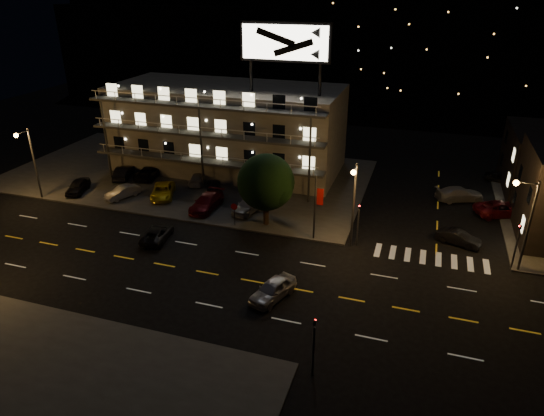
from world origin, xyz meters
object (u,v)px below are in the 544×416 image
(lot_car_7, at_px, (198,178))
(road_car_east, at_px, (273,289))
(tree, at_px, (265,184))
(side_car_0, at_px, (458,238))
(lot_car_2, at_px, (163,191))
(road_car_west, at_px, (157,234))
(lot_car_4, at_px, (249,205))

(lot_car_7, bearing_deg, road_car_east, 115.13)
(tree, xyz_separation_m, side_car_0, (18.02, 1.79, -3.77))
(side_car_0, bearing_deg, lot_car_7, 97.52)
(side_car_0, bearing_deg, tree, 114.60)
(lot_car_2, bearing_deg, road_car_west, -85.06)
(lot_car_7, bearing_deg, tree, 131.34)
(tree, bearing_deg, lot_car_7, 145.31)
(tree, height_order, road_car_west, tree)
(lot_car_4, height_order, road_car_west, lot_car_4)
(lot_car_4, height_order, lot_car_7, lot_car_4)
(lot_car_2, relative_size, lot_car_7, 1.15)
(lot_car_4, bearing_deg, road_car_east, -49.14)
(lot_car_4, distance_m, side_car_0, 20.61)
(road_car_west, bearing_deg, road_car_east, 149.07)
(lot_car_7, relative_size, road_car_west, 0.96)
(lot_car_7, bearing_deg, lot_car_2, 54.19)
(road_car_east, bearing_deg, road_car_west, 177.06)
(tree, distance_m, side_car_0, 18.50)
(side_car_0, bearing_deg, lot_car_4, 108.01)
(side_car_0, xyz_separation_m, road_car_east, (-13.58, -13.22, 0.10))
(lot_car_7, distance_m, side_car_0, 29.67)
(lot_car_4, distance_m, road_car_east, 15.25)
(lot_car_4, distance_m, road_car_west, 10.12)
(lot_car_4, height_order, side_car_0, lot_car_4)
(side_car_0, bearing_deg, lot_car_2, 107.05)
(lot_car_2, relative_size, road_car_west, 1.10)
(lot_car_2, relative_size, road_car_east, 1.12)
(tree, relative_size, road_car_west, 1.61)
(lot_car_2, distance_m, lot_car_4, 10.45)
(tree, bearing_deg, road_car_east, -68.75)
(lot_car_4, height_order, road_car_east, lot_car_4)
(road_car_east, bearing_deg, tree, 130.90)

